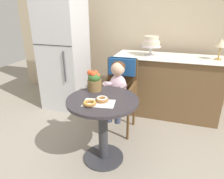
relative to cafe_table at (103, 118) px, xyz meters
name	(u,v)px	position (x,y,z in m)	size (l,w,h in m)	color
ground_plane	(104,158)	(0.00, 0.00, -0.51)	(8.00, 8.00, 0.00)	gray
back_wall	(140,21)	(0.00, 1.85, 0.84)	(4.80, 0.10, 2.70)	#C1AD8E
cafe_table	(103,118)	(0.00, 0.00, 0.00)	(0.72, 0.72, 0.72)	#332D33
wicker_chair	(120,83)	(-0.01, 0.70, 0.13)	(0.42, 0.45, 0.95)	brown
seated_child	(117,85)	(-0.01, 0.54, 0.17)	(0.27, 0.32, 0.73)	silver
paper_napkin	(99,103)	(0.00, -0.10, 0.21)	(0.30, 0.18, 0.00)	white
donut_front	(90,103)	(-0.07, -0.16, 0.23)	(0.13, 0.13, 0.04)	#936033
donut_mid	(102,99)	(0.02, -0.06, 0.24)	(0.13, 0.13, 0.04)	#936033
flower_vase	(94,81)	(-0.16, 0.19, 0.32)	(0.15, 0.15, 0.23)	brown
display_counter	(166,86)	(0.55, 1.30, -0.05)	(1.56, 0.62, 0.90)	brown
tiered_cake_stand	(151,43)	(0.28, 1.30, 0.58)	(0.30, 0.30, 0.28)	silver
table_lamp	(221,44)	(1.19, 1.31, 0.61)	(0.15, 0.15, 0.28)	#B28C47
refrigerator	(64,56)	(-1.05, 1.10, 0.34)	(0.64, 0.63, 1.70)	silver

